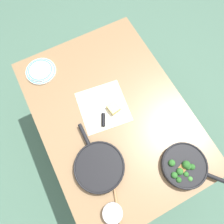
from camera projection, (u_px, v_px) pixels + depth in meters
ground_plane at (112, 137)px, 2.00m from camera, size 14.00×14.00×0.00m
dining_table_red at (112, 116)px, 1.38m from camera, size 1.32×0.94×0.73m
skillet_broccoli at (184, 166)px, 1.17m from camera, size 0.33×0.30×0.08m
skillet_eggs at (99, 166)px, 1.17m from camera, size 0.44×0.30×0.05m
wooden_spoon at (115, 191)px, 1.14m from camera, size 0.35×0.13×0.02m
parchment_sheet at (103, 107)px, 1.32m from camera, size 0.35×0.35×0.00m
grater_knife at (103, 113)px, 1.30m from camera, size 0.25×0.14×0.02m
cheese_block at (113, 108)px, 1.30m from camera, size 0.08×0.08×0.04m
dinner_plate_stack at (41, 71)px, 1.40m from camera, size 0.21×0.21×0.03m
prep_bowl_steel at (113, 213)px, 1.09m from camera, size 0.11×0.11×0.05m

